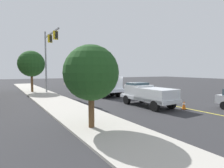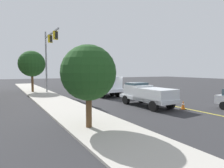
{
  "view_description": "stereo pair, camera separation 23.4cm",
  "coord_description": "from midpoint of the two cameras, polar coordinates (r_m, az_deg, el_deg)",
  "views": [
    {
      "loc": [
        -19.93,
        11.32,
        3.19
      ],
      "look_at": [
        2.53,
        0.7,
        1.4
      ],
      "focal_mm": 29.63,
      "sensor_mm": 36.0,
      "label": 1
    },
    {
      "loc": [
        -20.03,
        11.1,
        3.19
      ],
      "look_at": [
        2.53,
        0.7,
        1.4
      ],
      "focal_mm": 29.63,
      "sensor_mm": 36.0,
      "label": 2
    }
  ],
  "objects": [
    {
      "name": "traffic_cone_mid_rear",
      "position": [
        29.36,
        -4.54,
        -1.38
      ],
      "size": [
        0.4,
        0.4,
        0.78
      ],
      "color": "black",
      "rests_on": "ground"
    },
    {
      "name": "traffic_signal_mast",
      "position": [
        26.35,
        -19.16,
        9.86
      ],
      "size": [
        6.82,
        1.0,
        8.67
      ],
      "color": "gray",
      "rests_on": "ground"
    },
    {
      "name": "ground",
      "position": [
        23.13,
        3.97,
        -3.82
      ],
      "size": [
        120.0,
        120.0,
        0.0
      ],
      "primitive_type": "plane",
      "color": "#2D2D30"
    },
    {
      "name": "lane_centre_stripe",
      "position": [
        23.13,
        3.97,
        -3.81
      ],
      "size": [
        49.7,
        5.8,
        0.01
      ],
      "primitive_type": "cube",
      "rotation": [
        0.0,
        0.0,
        0.11
      ],
      "color": "yellow",
      "rests_on": "ground"
    },
    {
      "name": "utility_bucket_truck",
      "position": [
        24.55,
        -4.49,
        0.4
      ],
      "size": [
        8.43,
        3.41,
        6.55
      ],
      "color": "white",
      "rests_on": "ground"
    },
    {
      "name": "street_tree_left",
      "position": [
        9.96,
        -7.14,
        3.39
      ],
      "size": [
        2.99,
        2.99,
        4.58
      ],
      "color": "brown",
      "rests_on": "ground"
    },
    {
      "name": "sidewalk_far_side",
      "position": [
        19.45,
        -17.15,
        -5.32
      ],
      "size": [
        60.02,
        10.35,
        0.12
      ],
      "primitive_type": "cube",
      "rotation": [
        0.0,
        0.0,
        0.11
      ],
      "color": "#B2ADA3",
      "rests_on": "ground"
    },
    {
      "name": "traffic_cone_leading",
      "position": [
        16.35,
        20.95,
        -6.1
      ],
      "size": [
        0.4,
        0.4,
        0.74
      ],
      "color": "black",
      "rests_on": "ground"
    },
    {
      "name": "traffic_cone_mid_front",
      "position": [
        22.09,
        4.14,
        -3.08
      ],
      "size": [
        0.4,
        0.4,
        0.86
      ],
      "color": "black",
      "rests_on": "ground"
    },
    {
      "name": "street_tree_right",
      "position": [
        29.16,
        -23.82,
        5.73
      ],
      "size": [
        3.73,
        3.73,
        6.07
      ],
      "color": "brown",
      "rests_on": "ground"
    },
    {
      "name": "passing_minivan",
      "position": [
        34.06,
        -2.77,
        0.38
      ],
      "size": [
        4.98,
        2.43,
        1.69
      ],
      "color": "black",
      "rests_on": "ground"
    },
    {
      "name": "service_pickup_truck",
      "position": [
        16.77,
        10.63,
        -3.04
      ],
      "size": [
        5.8,
        2.72,
        2.06
      ],
      "color": "silver",
      "rests_on": "ground"
    }
  ]
}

